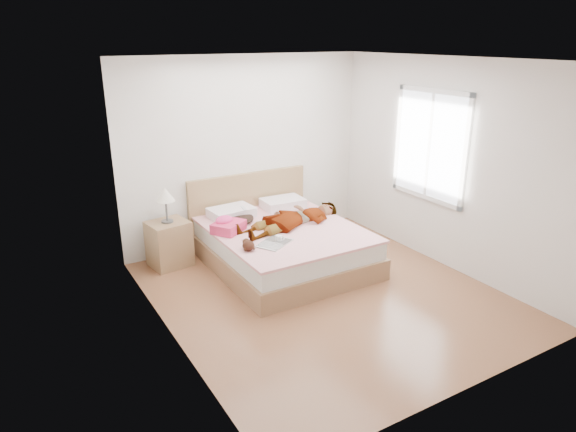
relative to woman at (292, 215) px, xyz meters
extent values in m
plane|color=#552D1A|center=(-0.17, -1.04, -0.62)|extent=(4.00, 4.00, 0.00)
imported|color=white|center=(0.00, 0.00, 0.00)|extent=(1.67, 0.87, 0.22)
ellipsoid|color=black|center=(-0.57, 0.45, -0.07)|extent=(0.58, 0.64, 0.08)
cube|color=silver|center=(-0.50, 0.40, 0.07)|extent=(0.06, 0.10, 0.05)
plane|color=white|center=(-0.17, -1.04, 1.98)|extent=(4.00, 4.00, 0.00)
plane|color=silver|center=(-0.17, 0.96, 0.68)|extent=(3.60, 0.00, 3.60)
plane|color=silver|center=(-0.17, -3.04, 0.68)|extent=(3.60, 0.00, 3.60)
plane|color=silver|center=(-1.97, -1.04, 0.68)|extent=(0.00, 4.00, 4.00)
plane|color=beige|center=(1.63, -1.04, 0.68)|extent=(0.00, 4.00, 4.00)
cube|color=white|center=(1.60, -0.74, 0.88)|extent=(0.02, 1.10, 1.30)
cube|color=silver|center=(1.60, -1.32, 0.88)|extent=(0.04, 0.06, 1.42)
cube|color=silver|center=(1.60, -0.16, 0.88)|extent=(0.04, 0.06, 1.42)
cube|color=silver|center=(1.60, -0.74, 0.20)|extent=(0.04, 1.22, 0.06)
cube|color=silver|center=(1.60, -0.74, 1.56)|extent=(0.04, 1.22, 0.06)
cube|color=silver|center=(1.60, -0.74, 0.88)|extent=(0.03, 0.04, 1.30)
cube|color=brown|center=(-0.17, -0.09, -0.49)|extent=(1.78, 2.08, 0.26)
cube|color=silver|center=(-0.17, -0.09, -0.25)|extent=(1.70, 2.00, 0.22)
cube|color=white|center=(-0.17, -0.09, -0.12)|extent=(1.74, 2.04, 0.03)
cube|color=olive|center=(-0.17, 0.92, -0.12)|extent=(1.80, 0.07, 1.00)
cube|color=white|center=(-0.57, 0.63, -0.04)|extent=(0.61, 0.44, 0.13)
cube|color=silver|center=(0.23, 0.63, -0.04)|extent=(0.60, 0.43, 0.13)
cube|color=#D2396D|center=(-0.83, 0.15, -0.05)|extent=(0.49, 0.47, 0.13)
ellipsoid|color=#FF4592|center=(-0.87, 0.19, 0.04)|extent=(0.26, 0.22, 0.12)
cube|color=white|center=(-0.53, -0.49, -0.10)|extent=(0.50, 0.45, 0.01)
cube|color=white|center=(-0.63, -0.54, -0.09)|extent=(0.32, 0.35, 0.02)
cube|color=#292929|center=(-0.44, -0.43, -0.09)|extent=(0.32, 0.35, 0.02)
cylinder|color=white|center=(-0.47, -0.47, -0.07)|extent=(0.10, 0.10, 0.08)
torus|color=white|center=(-0.43, -0.48, -0.06)|extent=(0.06, 0.03, 0.06)
cylinder|color=black|center=(-0.47, -0.47, -0.03)|extent=(0.08, 0.08, 0.00)
ellipsoid|color=black|center=(-0.89, -0.51, -0.05)|extent=(0.16, 0.18, 0.12)
ellipsoid|color=beige|center=(-0.89, -0.52, -0.04)|extent=(0.09, 0.09, 0.06)
sphere|color=black|center=(-0.87, -0.42, -0.04)|extent=(0.09, 0.09, 0.09)
sphere|color=pink|center=(-0.90, -0.39, -0.02)|extent=(0.03, 0.03, 0.03)
sphere|color=pink|center=(-0.84, -0.40, -0.02)|extent=(0.03, 0.03, 0.03)
ellipsoid|color=black|center=(-0.94, -0.54, -0.08)|extent=(0.04, 0.06, 0.03)
ellipsoid|color=black|center=(-0.84, -0.55, -0.08)|extent=(0.04, 0.06, 0.03)
cube|color=#8F5F42|center=(-1.45, 0.66, -0.32)|extent=(0.54, 0.50, 0.59)
cylinder|color=#4E4E4E|center=(-1.45, 0.66, -0.02)|extent=(0.17, 0.17, 0.02)
cylinder|color=#4B4B4B|center=(-1.45, 0.66, 0.13)|extent=(0.03, 0.03, 0.30)
cone|color=white|center=(-1.45, 0.66, 0.34)|extent=(0.27, 0.27, 0.17)
camera|label=1|loc=(-3.24, -5.36, 2.20)|focal=32.00mm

